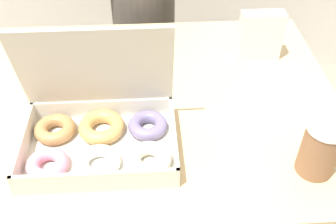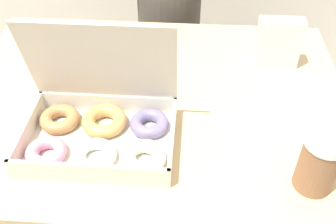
{
  "view_description": "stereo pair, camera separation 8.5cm",
  "coord_description": "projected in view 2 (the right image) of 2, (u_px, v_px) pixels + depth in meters",
  "views": [
    {
      "loc": [
        0.02,
        -0.79,
        1.42
      ],
      "look_at": [
        0.06,
        -0.15,
        0.85
      ],
      "focal_mm": 42.0,
      "sensor_mm": 36.0,
      "label": 1
    },
    {
      "loc": [
        0.1,
        -0.79,
        1.42
      ],
      "look_at": [
        0.06,
        -0.15,
        0.85
      ],
      "focal_mm": 42.0,
      "sensor_mm": 36.0,
      "label": 2
    }
  ],
  "objects": [
    {
      "name": "table",
      "position": [
        154.0,
        187.0,
        1.28
      ],
      "size": [
        1.03,
        0.78,
        0.77
      ],
      "color": "tan",
      "rests_on": "ground_plane"
    },
    {
      "name": "donut_box",
      "position": [
        101.0,
        126.0,
        0.88
      ],
      "size": [
        0.34,
        0.24,
        0.28
      ],
      "color": "silver",
      "rests_on": "table"
    },
    {
      "name": "coffee_cup",
      "position": [
        319.0,
        163.0,
        0.77
      ],
      "size": [
        0.08,
        0.08,
        0.13
      ],
      "color": "#8C6042",
      "rests_on": "table"
    },
    {
      "name": "napkin_holder",
      "position": [
        278.0,
        43.0,
        1.09
      ],
      "size": [
        0.12,
        0.04,
        0.14
      ],
      "color": "silver",
      "rests_on": "table"
    }
  ]
}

